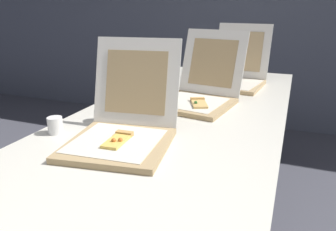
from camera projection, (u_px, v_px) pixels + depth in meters
name	position (u px, v px, depth m)	size (l,w,h in m)	color
table	(178.00, 125.00, 1.47)	(0.91, 2.32, 0.74)	silver
pizza_box_front	(123.00, 129.00, 1.17)	(0.41, 0.49, 0.35)	tan
pizza_box_middle	(198.00, 94.00, 1.62)	(0.40, 0.50, 0.35)	tan
pizza_box_back	(234.00, 76.00, 2.01)	(0.38, 0.44, 0.36)	tan
cup_white_mid	(135.00, 101.00, 1.58)	(0.06, 0.06, 0.07)	white
cup_white_far	(165.00, 86.00, 1.87)	(0.06, 0.06, 0.07)	white
cup_white_near_center	(102.00, 114.00, 1.39)	(0.06, 0.06, 0.07)	white
cup_white_near_left	(55.00, 125.00, 1.25)	(0.06, 0.06, 0.07)	white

